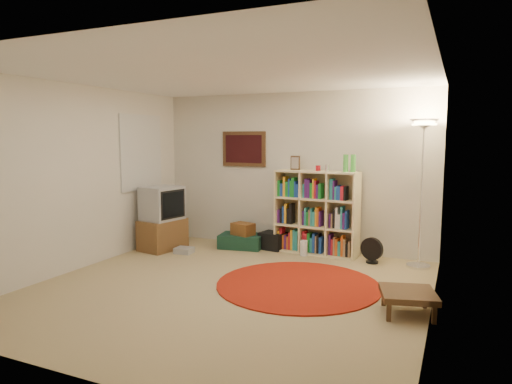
% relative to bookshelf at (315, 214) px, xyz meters
% --- Properties ---
extents(room, '(4.54, 4.54, 2.54)m').
position_rel_bookshelf_xyz_m(room, '(-0.51, -1.99, 0.64)').
color(room, tan).
rests_on(room, ground).
extents(bookshelf, '(1.31, 0.47, 1.54)m').
position_rel_bookshelf_xyz_m(bookshelf, '(0.00, 0.00, 0.00)').
color(bookshelf, '#FFE8AA').
rests_on(bookshelf, ground).
extents(floor_lamp, '(0.45, 0.45, 2.03)m').
position_rel_bookshelf_xyz_m(floor_lamp, '(1.53, -0.15, 1.07)').
color(floor_lamp, white).
rests_on(floor_lamp, ground).
extents(floor_fan, '(0.33, 0.21, 0.37)m').
position_rel_bookshelf_xyz_m(floor_fan, '(0.91, -0.21, -0.43)').
color(floor_fan, black).
rests_on(floor_fan, ground).
extents(tv_stand, '(0.60, 0.77, 1.02)m').
position_rel_bookshelf_xyz_m(tv_stand, '(-2.31, -0.74, -0.13)').
color(tv_stand, brown).
rests_on(tv_stand, ground).
extents(dvd_box, '(0.28, 0.24, 0.09)m').
position_rel_bookshelf_xyz_m(dvd_box, '(-1.86, -0.82, -0.58)').
color(dvd_box, '#A3A3A7').
rests_on(dvd_box, ground).
extents(suitcase, '(0.75, 0.55, 0.22)m').
position_rel_bookshelf_xyz_m(suitcase, '(-1.20, -0.14, -0.51)').
color(suitcase, '#123325').
rests_on(suitcase, ground).
extents(wicker_basket, '(0.40, 0.33, 0.20)m').
position_rel_bookshelf_xyz_m(wicker_basket, '(-1.16, -0.17, -0.30)').
color(wicker_basket, brown).
rests_on(wicker_basket, suitcase).
extents(duffel_bag, '(0.44, 0.39, 0.27)m').
position_rel_bookshelf_xyz_m(duffel_bag, '(-0.70, -0.00, -0.49)').
color(duffel_bag, black).
rests_on(duffel_bag, ground).
extents(paper_towel, '(0.11, 0.11, 0.23)m').
position_rel_bookshelf_xyz_m(paper_towel, '(-0.11, -0.21, -0.51)').
color(paper_towel, white).
rests_on(paper_towel, ground).
extents(red_rug, '(1.99, 1.99, 0.02)m').
position_rel_bookshelf_xyz_m(red_rug, '(0.27, -1.58, -0.61)').
color(red_rug, maroon).
rests_on(red_rug, ground).
extents(side_table, '(0.65, 0.65, 0.24)m').
position_rel_bookshelf_xyz_m(side_table, '(1.58, -1.99, -0.42)').
color(side_table, '#3F2716').
rests_on(side_table, ground).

